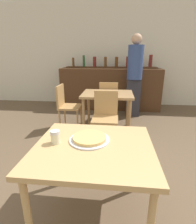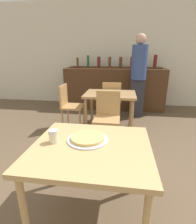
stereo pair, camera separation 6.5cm
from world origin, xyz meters
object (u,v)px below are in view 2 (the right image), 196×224
at_px(chair_far_side_back, 112,98).
at_px(cheese_shaker, 54,136).
at_px(pizza_tray, 88,138).
at_px(person_standing, 138,74).
at_px(chair_far_side_front, 107,114).
at_px(chair_far_side_left, 69,104).

bearing_deg(chair_far_side_back, cheese_shaker, 82.45).
height_order(pizza_tray, person_standing, person_standing).
distance_m(chair_far_side_front, cheese_shaker, 1.43).
distance_m(chair_far_side_back, cheese_shaker, 2.45).
bearing_deg(chair_far_side_left, chair_far_side_front, -123.74).
xyz_separation_m(chair_far_side_front, cheese_shaker, (-0.32, -1.37, 0.27)).
relative_size(chair_far_side_back, person_standing, 0.48).
bearing_deg(person_standing, cheese_shaker, -107.17).
height_order(chair_far_side_back, cheese_shaker, chair_far_side_back).
bearing_deg(chair_far_side_back, pizza_tray, 88.73).
height_order(chair_far_side_back, chair_far_side_left, same).
relative_size(chair_far_side_front, cheese_shaker, 7.95).
bearing_deg(cheese_shaker, chair_far_side_left, 103.78).
bearing_deg(pizza_tray, chair_far_side_left, 111.96).
bearing_deg(chair_far_side_left, cheese_shaker, -166.22).
xyz_separation_m(chair_far_side_back, pizza_tray, (-0.05, -2.34, 0.23)).
relative_size(pizza_tray, cheese_shaker, 3.14).
bearing_deg(chair_far_side_back, chair_far_side_left, 33.74).
distance_m(chair_far_side_back, pizza_tray, 2.35).
distance_m(chair_far_side_back, chair_far_side_left, 0.94).
height_order(chair_far_side_front, pizza_tray, chair_far_side_front).
height_order(chair_far_side_back, person_standing, person_standing).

